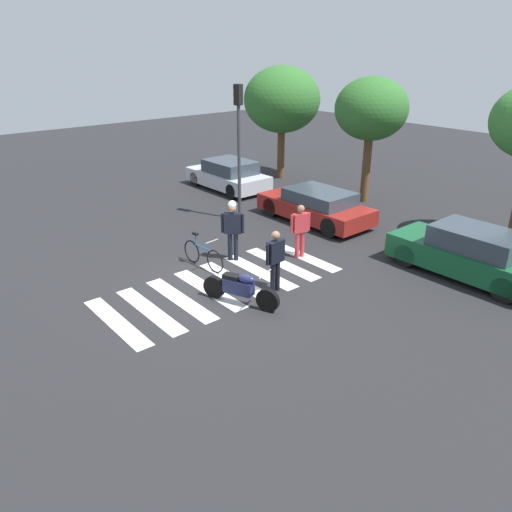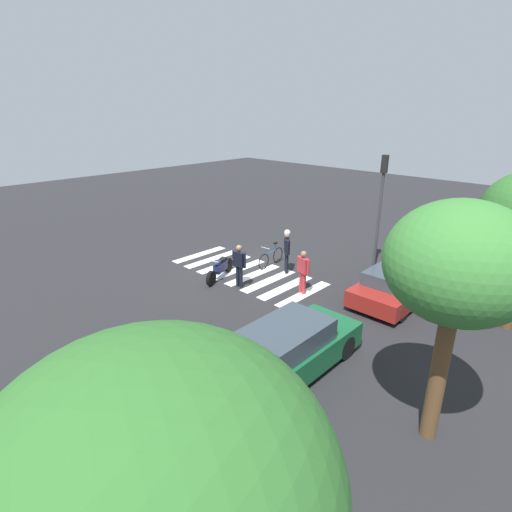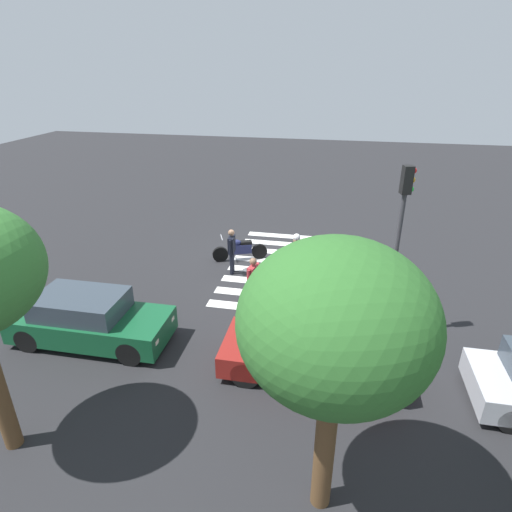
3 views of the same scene
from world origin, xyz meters
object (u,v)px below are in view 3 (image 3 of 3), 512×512
at_px(leaning_bicycle, 302,262).
at_px(traffic_light_pole, 400,230).
at_px(police_motorcycle, 240,249).
at_px(car_green_compact, 89,319).
at_px(car_maroon_wagon, 309,351).
at_px(pedestrian_bystander, 253,279).
at_px(officer_by_motorcycle, 296,255).
at_px(officer_on_foot, 232,249).

relative_size(leaning_bicycle, traffic_light_pole, 0.36).
xyz_separation_m(police_motorcycle, car_green_compact, (2.85, 6.05, 0.24)).
relative_size(police_motorcycle, car_maroon_wagon, 0.46).
bearing_deg(police_motorcycle, leaning_bicycle, 167.18).
bearing_deg(pedestrian_bystander, leaning_bicycle, -115.09).
distance_m(officer_by_motorcycle, car_maroon_wagon, 4.68).
distance_m(officer_on_foot, officer_by_motorcycle, 2.43).
relative_size(police_motorcycle, leaning_bicycle, 1.17).
distance_m(officer_by_motorcycle, pedestrian_bystander, 2.08).
height_order(pedestrian_bystander, traffic_light_pole, traffic_light_pole).
bearing_deg(leaning_bicycle, officer_by_motorcycle, 81.60).
distance_m(police_motorcycle, leaning_bicycle, 2.58).
bearing_deg(officer_on_foot, pedestrian_bystander, 120.19).
distance_m(pedestrian_bystander, traffic_light_pole, 4.69).
xyz_separation_m(police_motorcycle, car_maroon_wagon, (-3.24, 6.15, 0.16)).
distance_m(leaning_bicycle, pedestrian_bystander, 3.09).
xyz_separation_m(leaning_bicycle, officer_on_foot, (2.54, 0.60, 0.60)).
xyz_separation_m(officer_on_foot, pedestrian_bystander, (-1.25, 2.15, -0.02)).
distance_m(police_motorcycle, officer_by_motorcycle, 2.93).
xyz_separation_m(leaning_bicycle, officer_by_motorcycle, (0.15, 1.01, 0.74)).
bearing_deg(car_green_compact, police_motorcycle, -115.20).
distance_m(officer_on_foot, pedestrian_bystander, 2.48).
bearing_deg(officer_by_motorcycle, car_green_compact, 40.61).
distance_m(officer_by_motorcycle, car_green_compact, 6.88).
distance_m(leaning_bicycle, officer_by_motorcycle, 1.26).
relative_size(officer_on_foot, traffic_light_pole, 0.35).
bearing_deg(car_maroon_wagon, traffic_light_pole, -134.66).
bearing_deg(officer_on_foot, leaning_bicycle, -166.60).
xyz_separation_m(officer_by_motorcycle, traffic_light_pole, (-2.89, 2.53, 2.11)).
height_order(officer_on_foot, pedestrian_bystander, officer_on_foot).
distance_m(police_motorcycle, officer_on_foot, 1.30).
xyz_separation_m(leaning_bicycle, traffic_light_pole, (-2.74, 3.54, 2.85)).
bearing_deg(car_green_compact, officer_on_foot, -120.06).
relative_size(leaning_bicycle, car_maroon_wagon, 0.40).
xyz_separation_m(pedestrian_bystander, traffic_light_pole, (-4.03, 0.79, 2.26)).
bearing_deg(leaning_bicycle, car_maroon_wagon, 97.48).
bearing_deg(pedestrian_bystander, car_green_compact, 33.83).
relative_size(officer_by_motorcycle, pedestrian_bystander, 1.13).
height_order(officer_by_motorcycle, car_maroon_wagon, officer_by_motorcycle).
distance_m(police_motorcycle, car_green_compact, 6.69).
bearing_deg(car_maroon_wagon, car_green_compact, -0.89).
xyz_separation_m(police_motorcycle, officer_on_foot, (0.03, 1.18, 0.54)).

